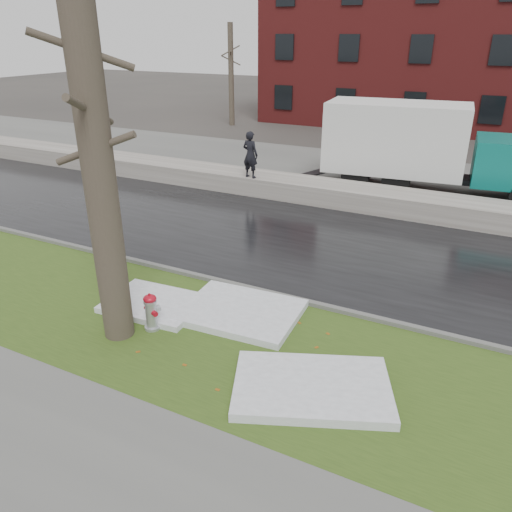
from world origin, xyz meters
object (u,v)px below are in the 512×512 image
at_px(box_truck, 423,146).
at_px(worker, 250,155).
at_px(fire_hydrant, 151,310).
at_px(tree, 96,153).

distance_m(box_truck, worker, 6.84).
bearing_deg(fire_hydrant, box_truck, 98.72).
relative_size(tree, box_truck, 0.74).
height_order(fire_hydrant, tree, tree).
bearing_deg(worker, box_truck, -140.68).
bearing_deg(fire_hydrant, tree, -114.67).
relative_size(fire_hydrant, tree, 0.11).
relative_size(tree, worker, 4.33).
height_order(fire_hydrant, box_truck, box_truck).
bearing_deg(box_truck, tree, -110.97).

